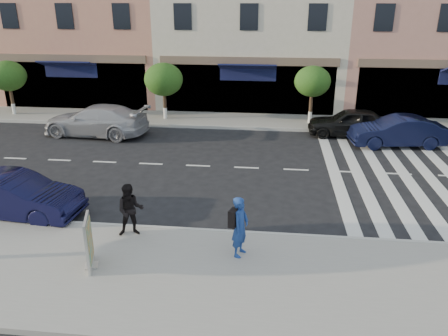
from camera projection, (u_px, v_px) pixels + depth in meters
The scene contains 14 objects.
ground at pixel (239, 212), 14.08m from camera, with size 120.00×120.00×0.00m, color black.
sidewalk_near at pixel (226, 280), 10.58m from camera, with size 60.00×4.50×0.15m, color gray.
sidewalk_far at pixel (254, 121), 24.24m from camera, with size 60.00×3.00×0.15m, color gray.
building_centre at pixel (253, 14), 27.87m from camera, with size 11.00×9.00×11.00m, color beige.
street_tree_wa at pixel (8, 76), 24.68m from camera, with size 2.00×2.00×3.05m.
street_tree_wb at pixel (164, 80), 23.76m from camera, with size 2.10×2.10×3.06m.
street_tree_c at pixel (312, 82), 22.91m from camera, with size 1.90×1.90×3.04m.
photographer at pixel (240, 227), 11.21m from camera, with size 0.60×0.39×1.64m, color navy.
walker at pixel (130, 210), 12.19m from camera, with size 0.75×0.58×1.54m, color black.
poster_board at pixel (89, 243), 10.75m from camera, with size 0.39×0.87×1.36m.
car_near_mid at pixel (15, 196), 13.62m from camera, with size 1.46×4.20×1.38m, color black.
car_far_left at pixel (96, 120), 21.75m from camera, with size 2.13×5.25×1.52m, color #A4A3A9.
car_far_mid at pixel (351, 122), 21.61m from camera, with size 1.67×4.15×1.42m, color black.
car_far_right at pixel (397, 131), 20.16m from camera, with size 1.49×4.26×1.40m, color black.
Camera 1 is at (0.93, -12.57, 6.45)m, focal length 35.00 mm.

